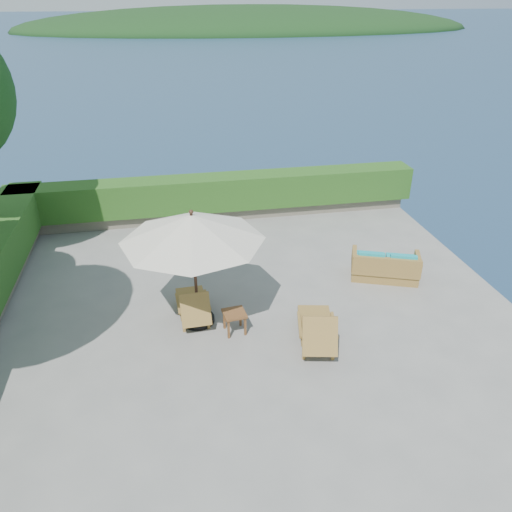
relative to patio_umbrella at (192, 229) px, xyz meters
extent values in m
plane|color=gray|center=(1.10, -0.11, -2.20)|extent=(12.00, 12.00, 0.00)
cube|color=#5D534A|center=(1.10, -0.11, -3.75)|extent=(12.00, 12.00, 3.00)
plane|color=navy|center=(1.10, -0.11, -5.20)|extent=(600.00, 600.00, 0.00)
ellipsoid|color=black|center=(26.10, 139.89, -5.20)|extent=(126.00, 57.60, 12.60)
cube|color=gray|center=(1.10, 5.49, -2.02)|extent=(12.00, 0.60, 0.36)
cube|color=#214614|center=(1.10, 5.49, -1.35)|extent=(12.40, 0.90, 1.00)
cylinder|color=black|center=(0.00, 0.00, -2.15)|extent=(0.77, 0.77, 0.11)
cylinder|color=#382014|center=(0.00, 0.00, -0.95)|extent=(0.07, 0.07, 2.51)
cone|color=beige|center=(0.00, 0.00, 0.03)|extent=(3.17, 3.17, 0.55)
sphere|color=#382014|center=(0.00, 0.00, 0.36)|extent=(0.10, 0.10, 0.09)
cube|color=olive|center=(-0.32, -0.31, -2.08)|extent=(0.06, 0.06, 0.24)
cube|color=olive|center=(0.20, -0.29, -2.08)|extent=(0.06, 0.06, 0.24)
cube|color=olive|center=(-0.37, 0.80, -2.08)|extent=(0.06, 0.06, 0.24)
cube|color=olive|center=(0.15, 0.82, -2.08)|extent=(0.06, 0.06, 0.24)
cube|color=olive|center=(-0.09, 0.35, -1.92)|extent=(0.67, 1.23, 0.08)
cube|color=olive|center=(-0.06, -0.35, -1.66)|extent=(0.63, 0.42, 0.65)
cube|color=olive|center=(-0.40, 0.15, -1.79)|extent=(0.09, 0.79, 0.05)
cube|color=olive|center=(0.23, 0.18, -1.79)|extent=(0.09, 0.79, 0.05)
cube|color=olive|center=(1.90, -1.63, -2.07)|extent=(0.07, 0.07, 0.26)
cube|color=olive|center=(2.45, -1.75, -2.07)|extent=(0.07, 0.07, 0.26)
cube|color=olive|center=(2.15, -0.45, -2.07)|extent=(0.07, 0.07, 0.26)
cube|color=olive|center=(2.70, -0.56, -2.07)|extent=(0.07, 0.07, 0.26)
cube|color=olive|center=(2.32, -1.00, -1.90)|extent=(0.92, 1.42, 0.09)
cube|color=olive|center=(2.17, -1.74, -1.62)|extent=(0.74, 0.55, 0.70)
cube|color=olive|center=(1.94, -1.12, -1.75)|extent=(0.24, 0.85, 0.05)
cube|color=olive|center=(2.61, -1.26, -1.75)|extent=(0.24, 0.85, 0.05)
cube|color=brown|center=(0.57, -0.70, -1.99)|extent=(0.05, 0.05, 0.43)
cube|color=brown|center=(0.92, -0.66, -1.99)|extent=(0.05, 0.05, 0.43)
cube|color=brown|center=(0.53, -0.35, -1.99)|extent=(0.05, 0.05, 0.43)
cube|color=brown|center=(0.88, -0.31, -1.99)|extent=(0.05, 0.05, 0.43)
cube|color=brown|center=(0.72, -0.51, -1.75)|extent=(0.50, 0.50, 0.05)
cube|color=olive|center=(4.71, 1.03, -2.03)|extent=(1.77, 1.31, 0.35)
cube|color=olive|center=(4.58, 0.68, -1.71)|extent=(1.54, 0.68, 0.49)
cube|color=olive|center=(3.99, 1.30, -1.76)|extent=(0.38, 0.78, 0.40)
cube|color=olive|center=(5.42, 0.76, -1.76)|extent=(0.38, 0.78, 0.40)
cube|color=teal|center=(4.38, 1.20, -1.77)|extent=(0.87, 0.84, 0.16)
cube|color=teal|center=(5.07, 0.94, -1.77)|extent=(0.87, 0.84, 0.16)
cube|color=teal|center=(4.26, 0.90, -1.56)|extent=(0.62, 0.33, 0.32)
cube|color=teal|center=(4.96, 0.63, -1.56)|extent=(0.62, 0.33, 0.32)
camera|label=1|loc=(-0.43, -8.93, 4.10)|focal=35.00mm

